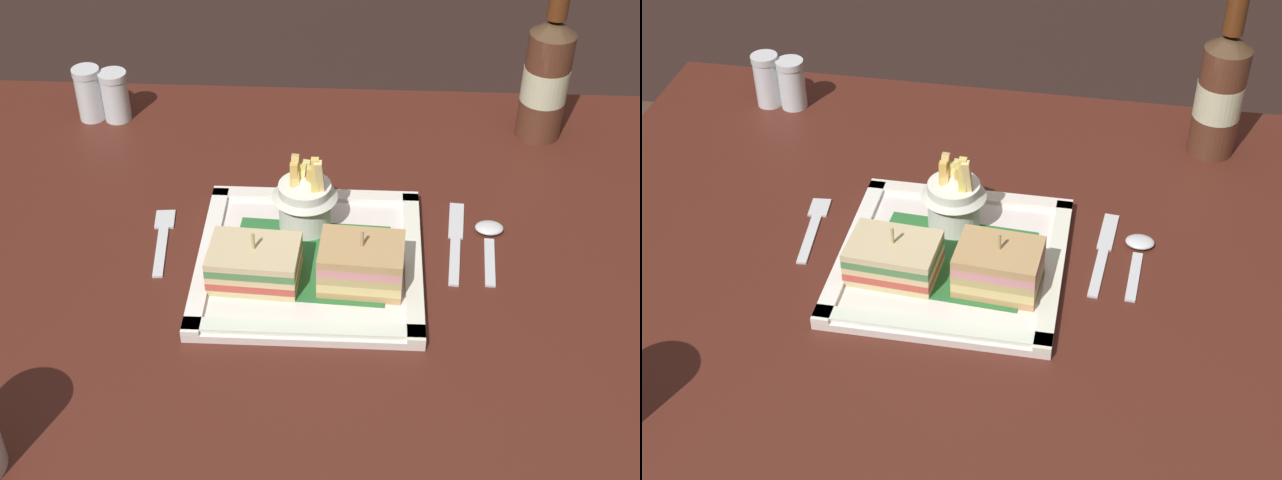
% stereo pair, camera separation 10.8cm
% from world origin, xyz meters
% --- Properties ---
extents(dining_table, '(1.07, 0.84, 0.74)m').
position_xyz_m(dining_table, '(0.00, 0.00, 0.59)').
color(dining_table, '#4A1F16').
rests_on(dining_table, ground_plane).
extents(square_plate, '(0.26, 0.26, 0.02)m').
position_xyz_m(square_plate, '(-0.02, 0.00, 0.74)').
color(square_plate, white).
rests_on(square_plate, dining_table).
extents(sandwich_half_left, '(0.11, 0.08, 0.07)m').
position_xyz_m(sandwich_half_left, '(-0.08, -0.03, 0.77)').
color(sandwich_half_left, '#D3C286').
rests_on(sandwich_half_left, square_plate).
extents(sandwich_half_right, '(0.10, 0.08, 0.07)m').
position_xyz_m(sandwich_half_right, '(0.04, -0.03, 0.77)').
color(sandwich_half_right, tan).
rests_on(sandwich_half_right, square_plate).
extents(fries_cup, '(0.08, 0.08, 0.11)m').
position_xyz_m(fries_cup, '(-0.03, 0.07, 0.79)').
color(fries_cup, white).
rests_on(fries_cup, square_plate).
extents(beer_bottle, '(0.06, 0.06, 0.26)m').
position_xyz_m(beer_bottle, '(0.28, 0.31, 0.83)').
color(beer_bottle, brown).
rests_on(beer_bottle, dining_table).
extents(fork, '(0.03, 0.13, 0.00)m').
position_xyz_m(fork, '(-0.21, 0.04, 0.74)').
color(fork, silver).
rests_on(fork, dining_table).
extents(knife, '(0.03, 0.16, 0.00)m').
position_xyz_m(knife, '(0.15, 0.06, 0.74)').
color(knife, silver).
rests_on(knife, dining_table).
extents(spoon, '(0.03, 0.12, 0.01)m').
position_xyz_m(spoon, '(0.19, 0.06, 0.74)').
color(spoon, silver).
rests_on(spoon, dining_table).
extents(salt_shaker, '(0.04, 0.04, 0.08)m').
position_xyz_m(salt_shaker, '(-0.36, 0.32, 0.77)').
color(salt_shaker, silver).
rests_on(salt_shaker, dining_table).
extents(pepper_shaker, '(0.04, 0.04, 0.08)m').
position_xyz_m(pepper_shaker, '(-0.32, 0.32, 0.77)').
color(pepper_shaker, silver).
rests_on(pepper_shaker, dining_table).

